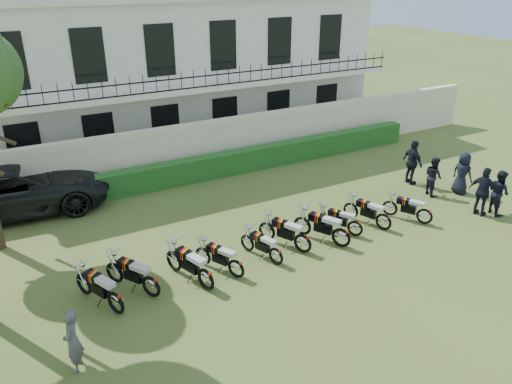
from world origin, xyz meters
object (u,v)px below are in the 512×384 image
(motorcycle_8, at_px, (384,218))
(officer_2, at_px, (483,192))
(officer_5, at_px, (413,162))
(motorcycle_6, at_px, (341,233))
(motorcycle_7, at_px, (355,225))
(officer_3, at_px, (462,173))
(suv, at_px, (16,189))
(motorcycle_0, at_px, (115,298))
(motorcycle_1, at_px, (151,282))
(motorcycle_2, at_px, (206,274))
(motorcycle_5, at_px, (303,239))
(motorcycle_3, at_px, (236,265))
(motorcycle_9, at_px, (425,213))
(motorcycle_4, at_px, (276,252))
(officer_4, at_px, (433,176))
(inspector, at_px, (73,340))
(officer_1, at_px, (498,192))

(motorcycle_8, relative_size, officer_2, 0.99)
(officer_5, bearing_deg, motorcycle_6, 120.96)
(motorcycle_7, relative_size, officer_3, 0.90)
(motorcycle_7, bearing_deg, suv, 111.93)
(motorcycle_0, height_order, motorcycle_1, motorcycle_0)
(motorcycle_6, bearing_deg, suv, 111.50)
(motorcycle_2, height_order, motorcycle_5, motorcycle_2)
(motorcycle_1, bearing_deg, motorcycle_3, -37.63)
(motorcycle_6, xyz_separation_m, officer_2, (5.96, -0.55, 0.40))
(motorcycle_9, height_order, officer_3, officer_3)
(motorcycle_4, relative_size, officer_2, 0.92)
(motorcycle_0, relative_size, motorcycle_1, 1.08)
(motorcycle_2, relative_size, motorcycle_7, 1.30)
(suv, bearing_deg, motorcycle_6, -128.42)
(motorcycle_6, bearing_deg, motorcycle_0, 152.19)
(officer_2, relative_size, officer_4, 1.17)
(inspector, height_order, officer_2, officer_2)
(motorcycle_1, xyz_separation_m, motorcycle_3, (2.48, -0.28, -0.04))
(motorcycle_0, bearing_deg, officer_2, -26.19)
(motorcycle_5, height_order, motorcycle_9, motorcycle_5)
(motorcycle_4, height_order, officer_4, officer_4)
(motorcycle_9, relative_size, officer_5, 0.86)
(motorcycle_3, bearing_deg, motorcycle_2, 160.89)
(motorcycle_4, height_order, officer_3, officer_3)
(motorcycle_8, relative_size, suv, 0.28)
(motorcycle_5, bearing_deg, officer_2, -32.27)
(motorcycle_0, distance_m, motorcycle_5, 6.02)
(motorcycle_6, xyz_separation_m, motorcycle_7, (0.87, 0.36, -0.09))
(officer_4, height_order, officer_5, officer_5)
(suv, distance_m, inspector, 9.30)
(motorcycle_2, bearing_deg, motorcycle_3, -10.66)
(motorcycle_1, xyz_separation_m, officer_5, (12.08, 2.52, 0.44))
(motorcycle_5, relative_size, motorcycle_6, 0.98)
(motorcycle_0, bearing_deg, motorcycle_2, -26.89)
(motorcycle_9, bearing_deg, officer_1, -41.07)
(officer_5, bearing_deg, officer_2, -172.77)
(motorcycle_0, xyz_separation_m, motorcycle_9, (10.89, -0.18, -0.05))
(motorcycle_5, relative_size, officer_4, 1.18)
(motorcycle_6, height_order, officer_2, officer_2)
(motorcycle_0, bearing_deg, motorcycle_5, -21.21)
(officer_5, bearing_deg, officer_4, -178.14)
(motorcycle_3, xyz_separation_m, motorcycle_4, (1.39, 0.06, -0.02))
(motorcycle_3, relative_size, motorcycle_4, 0.99)
(motorcycle_0, bearing_deg, motorcycle_3, -23.67)
(motorcycle_8, relative_size, officer_5, 0.97)
(motorcycle_1, bearing_deg, suv, 78.73)
(inspector, relative_size, officer_5, 0.85)
(officer_2, height_order, officer_5, officer_5)
(motorcycle_7, xyz_separation_m, officer_5, (4.95, 2.49, 0.51))
(officer_2, bearing_deg, motorcycle_7, 65.49)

